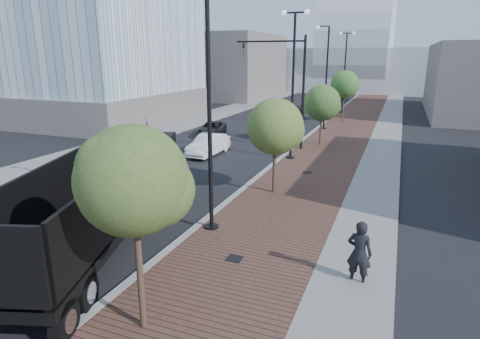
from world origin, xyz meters
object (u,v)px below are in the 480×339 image
at_px(dark_car_mid, 212,129).
at_px(pedestrian, 359,253).
at_px(dump_truck, 125,187).
at_px(white_sedan, 209,145).

relative_size(dark_car_mid, pedestrian, 2.11).
bearing_deg(dump_truck, dark_car_mid, 86.05).
distance_m(dump_truck, white_sedan, 11.66).
relative_size(dump_truck, white_sedan, 3.13).
height_order(white_sedan, dark_car_mid, white_sedan).
height_order(dump_truck, pedestrian, dump_truck).
bearing_deg(dump_truck, white_sedan, 80.55).
xyz_separation_m(white_sedan, dark_car_mid, (-2.77, 6.31, -0.11)).
bearing_deg(pedestrian, dark_car_mid, -45.12).
height_order(dump_truck, dark_car_mid, dump_truck).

